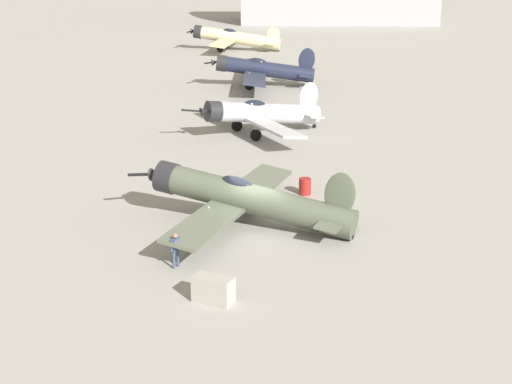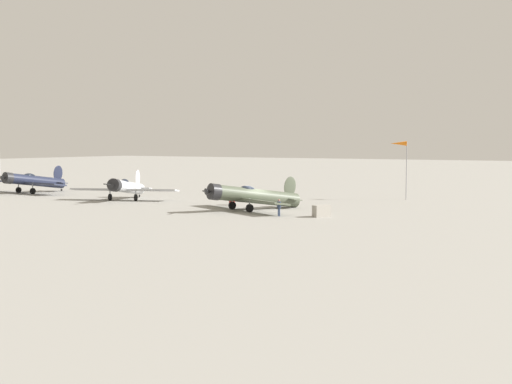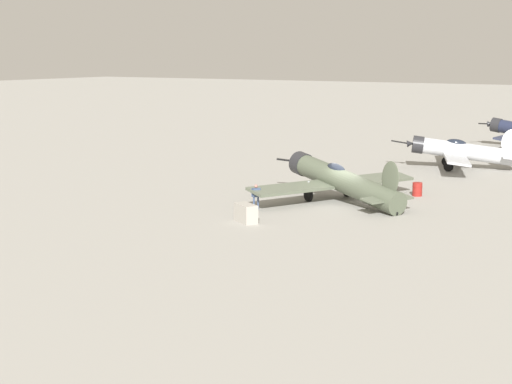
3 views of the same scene
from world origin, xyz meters
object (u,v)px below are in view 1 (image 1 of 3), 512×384
Objects in this scene: airplane_mid_apron at (259,113)px; airplane_outer_stand at (234,38)px; ground_crew_mechanic at (176,247)px; airplane_foreground at (246,198)px; airplane_far_line at (261,69)px; equipment_crate at (213,289)px; fuel_drum at (305,186)px.

airplane_mid_apron reaches higher than airplane_outer_stand.
airplane_outer_stand is 7.78× the size of ground_crew_mechanic.
airplane_foreground is at bearing 102.43° from airplane_outer_stand.
airplane_outer_stand is 65.95m from ground_crew_mechanic.
airplane_foreground is 37.14m from airplane_far_line.
airplane_mid_apron is 27.65m from equipment_crate.
airplane_far_line is 42.60m from ground_crew_mechanic.
airplane_outer_stand is at bearing -56.99° from ground_crew_mechanic.
airplane_far_line is at bearing 82.70° from equipment_crate.
airplane_outer_stand is at bearing -111.78° from airplane_mid_apron.
ground_crew_mechanic is (-7.34, -41.96, -0.69)m from airplane_far_line.
airplane_far_line is 8.73× the size of ground_crew_mechanic.
airplane_far_line is (3.94, 36.93, 0.23)m from airplane_foreground.
fuel_drum is at bearing 74.45° from airplane_mid_apron.
ground_crew_mechanic is (-6.10, -65.67, -0.56)m from airplane_outer_stand.
airplane_foreground is 8.88m from equipment_crate.
airplane_outer_stand is 6.89× the size of equipment_crate.
airplane_mid_apron is 8.03× the size of ground_crew_mechanic.
equipment_crate is 1.91× the size of fuel_drum.
airplane_far_line is at bearing -116.54° from airplane_mid_apron.
airplane_far_line is 14.81× the size of fuel_drum.
airplane_mid_apron is 14.11m from fuel_drum.
airplane_mid_apron is at bearing 81.47° from equipment_crate.
fuel_drum is at bearing 105.87° from airplane_outer_stand.
ground_crew_mechanic is at bearing 55.59° from airplane_mid_apron.
airplane_mid_apron is at bearing 104.31° from airplane_outer_stand.
airplane_foreground is 13.20× the size of fuel_drum.
airplane_far_line reaches higher than equipment_crate.
airplane_foreground is at bearing 62.15° from airplane_mid_apron.
airplane_far_line is at bearing -61.61° from ground_crew_mechanic.
equipment_crate is (-4.59, -69.27, -0.97)m from airplane_outer_stand.
ground_crew_mechanic is (-5.61, -23.73, -0.57)m from airplane_mid_apron.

